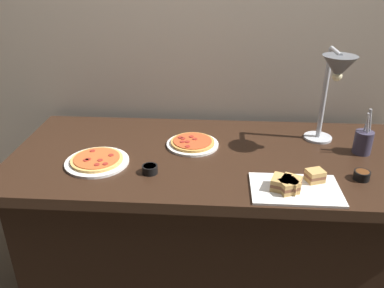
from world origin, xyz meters
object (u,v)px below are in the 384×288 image
Objects in this scene: heat_lamp at (335,76)px; sauce_cup_near at (150,169)px; utensil_holder at (363,142)px; pizza_plate_center at (97,161)px; sandwich_platter at (294,186)px; sauce_cup_far at (362,175)px; pizza_plate_front at (192,143)px.

sauce_cup_near is (-0.80, -0.28, -0.34)m from heat_lamp.
heat_lamp is 0.91m from sauce_cup_near.
utensil_holder reaches higher than sauce_cup_near.
pizza_plate_center is (-1.05, -0.21, -0.35)m from heat_lamp.
pizza_plate_center is at bearing 168.80° from sandwich_platter.
sandwich_platter is 5.26× the size of sauce_cup_near.
pizza_plate_center is at bearing -171.39° from utensil_holder.
sandwich_platter is 0.52m from utensil_holder.
sauce_cup_near is 0.89m from sauce_cup_far.
pizza_plate_front is 0.72× the size of sandwich_platter.
heat_lamp reaches higher than sandwich_platter.
pizza_plate_center is 4.23× the size of sauce_cup_near.
pizza_plate_center is 1.15m from sauce_cup_far.
sauce_cup_far is 0.30× the size of utensil_holder.
pizza_plate_front is 0.47m from pizza_plate_center.
sauce_cup_near is at bearing -15.66° from pizza_plate_center.
sandwich_platter is at bearing -41.28° from pizza_plate_front.
heat_lamp is 0.35m from utensil_holder.
pizza_plate_center is (-0.42, -0.21, -0.00)m from pizza_plate_front.
sandwich_platter reaches higher than pizza_plate_front.
sandwich_platter is 1.60× the size of utensil_holder.
sandwich_platter is 5.33× the size of sauce_cup_far.
heat_lamp is at bearing 109.04° from sauce_cup_far.
sandwich_platter is at bearing -9.26° from sauce_cup_near.
sauce_cup_near is (-0.59, 0.10, -0.00)m from sandwich_platter.
sauce_cup_far is at bearing 0.50° from sauce_cup_near.
pizza_plate_center is at bearing 176.85° from sauce_cup_far.
sauce_cup_near is (0.25, -0.07, 0.01)m from pizza_plate_center.
sauce_cup_near is 1.01× the size of sauce_cup_far.
utensil_holder is at bearing -7.85° from heat_lamp.
sauce_cup_near is at bearing -165.22° from utensil_holder.
sauce_cup_far is (1.14, -0.06, 0.01)m from pizza_plate_center.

